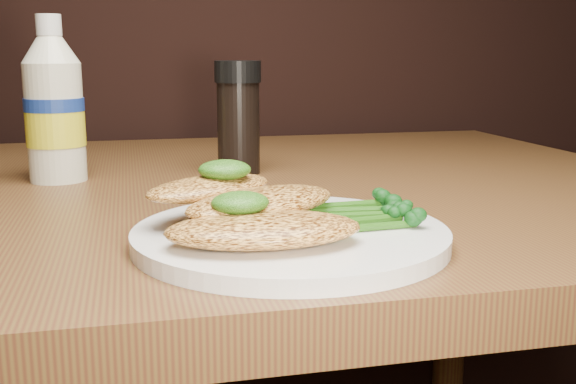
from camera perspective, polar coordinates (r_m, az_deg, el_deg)
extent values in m
cylinder|color=white|center=(0.52, 0.21, -3.66)|extent=(0.24, 0.24, 0.01)
ellipsoid|color=#F6AE4E|center=(0.47, -2.03, -3.14)|extent=(0.14, 0.08, 0.02)
ellipsoid|color=#F6AE4E|center=(0.52, -2.17, -0.87)|extent=(0.15, 0.12, 0.02)
ellipsoid|color=#F6AE4E|center=(0.54, -6.54, 0.35)|extent=(0.13, 0.11, 0.02)
ellipsoid|color=black|center=(0.48, -4.00, -0.89)|extent=(0.05, 0.04, 0.02)
ellipsoid|color=black|center=(0.54, -5.29, 1.85)|extent=(0.05, 0.04, 0.02)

